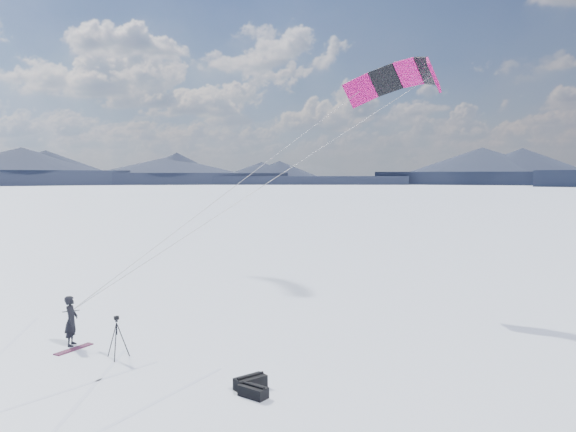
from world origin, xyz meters
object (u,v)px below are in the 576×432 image
object	(u,v)px
snowkiter	(72,345)
gear_bag_b	(253,391)
tripod	(117,331)
gear_bag_a	(250,382)
snowboard	(74,349)

from	to	relation	value
snowkiter	gear_bag_b	world-z (taller)	snowkiter
tripod	gear_bag_a	xyz separation A→B (m)	(3.40, -3.73, -0.71)
snowkiter	snowboard	xyz separation A→B (m)	(0.09, -0.52, 0.02)
snowkiter	gear_bag_b	size ratio (longest dim) A/B	1.99
gear_bag_a	gear_bag_b	xyz separation A→B (m)	(-0.07, -0.58, -0.02)
snowboard	gear_bag_a	world-z (taller)	gear_bag_a
tripod	gear_bag_a	bearing A→B (deg)	-63.74
snowboard	snowkiter	bearing A→B (deg)	56.07
gear_bag_a	gear_bag_b	bearing A→B (deg)	-118.08
snowboard	gear_bag_a	bearing A→B (deg)	-90.61
snowkiter	gear_bag_a	distance (m)	7.42
snowkiter	tripod	bearing A→B (deg)	-129.41
snowkiter	gear_bag_a	bearing A→B (deg)	-126.26
snowboard	gear_bag_a	distance (m)	6.97
snowkiter	gear_bag_a	size ratio (longest dim) A/B	1.76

